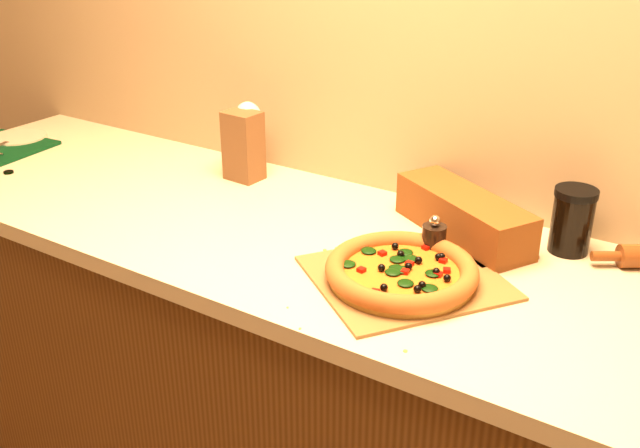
# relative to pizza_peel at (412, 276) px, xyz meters

# --- Properties ---
(cabinet) EXTENTS (2.80, 0.65, 0.86)m
(cabinet) POSITION_rel_pizza_peel_xyz_m (-0.13, 0.06, -0.47)
(cabinet) COLOR #4B2B10
(cabinet) RESTS_ON ground
(countertop) EXTENTS (2.84, 0.68, 0.04)m
(countertop) POSITION_rel_pizza_peel_xyz_m (-0.13, 0.06, -0.02)
(countertop) COLOR beige
(countertop) RESTS_ON cabinet
(pizza_peel) EXTENTS (0.47, 0.50, 0.01)m
(pizza_peel) POSITION_rel_pizza_peel_xyz_m (0.00, 0.00, 0.00)
(pizza_peel) COLOR brown
(pizza_peel) RESTS_ON countertop
(pizza) EXTENTS (0.30, 0.30, 0.04)m
(pizza) POSITION_rel_pizza_peel_xyz_m (-0.01, -0.03, 0.02)
(pizza) COLOR #B7772D
(pizza) RESTS_ON pizza_peel
(bottle_cap) EXTENTS (0.03, 0.03, 0.01)m
(bottle_cap) POSITION_rel_pizza_peel_xyz_m (-1.19, -0.07, -0.00)
(bottle_cap) COLOR black
(bottle_cap) RESTS_ON countertop
(pepper_grinder) EXTENTS (0.05, 0.05, 0.10)m
(pepper_grinder) POSITION_rel_pizza_peel_xyz_m (-0.00, 0.11, 0.04)
(pepper_grinder) COLOR black
(pepper_grinder) RESTS_ON countertop
(bread_bag) EXTENTS (0.37, 0.28, 0.10)m
(bread_bag) POSITION_rel_pizza_peel_xyz_m (0.01, 0.24, 0.05)
(bread_bag) COLOR brown
(bread_bag) RESTS_ON countertop
(wine_glass) EXTENTS (0.08, 0.08, 0.20)m
(wine_glass) POSITION_rel_pizza_peel_xyz_m (-0.64, 0.30, 0.14)
(wine_glass) COLOR silver
(wine_glass) RESTS_ON countertop
(paper_bag) EXTENTS (0.10, 0.08, 0.18)m
(paper_bag) POSITION_rel_pizza_peel_xyz_m (-0.62, 0.25, 0.09)
(paper_bag) COLOR brown
(paper_bag) RESTS_ON countertop
(dark_jar) EXTENTS (0.09, 0.09, 0.14)m
(dark_jar) POSITION_rel_pizza_peel_xyz_m (0.23, 0.29, 0.07)
(dark_jar) COLOR black
(dark_jar) RESTS_ON countertop
(side_plate) EXTENTS (0.17, 0.17, 0.02)m
(side_plate) POSITION_rel_pizza_peel_xyz_m (-1.42, 0.12, 0.00)
(side_plate) COLOR beige
(side_plate) RESTS_ON countertop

